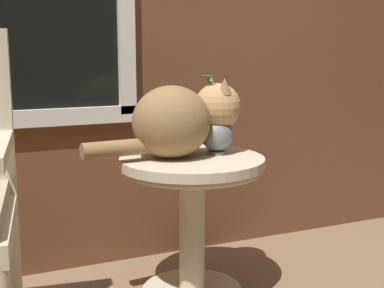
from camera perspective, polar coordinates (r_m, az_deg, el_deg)
wicker_side_table at (r=2.04m, az=0.00°, el=-5.83°), size 0.54×0.54×0.55m
cat at (r=1.98m, az=-1.24°, el=2.67°), size 0.62×0.29×0.29m
pewter_vase_with_ivy at (r=2.05m, az=2.64°, el=1.38°), size 0.12×0.12×0.30m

